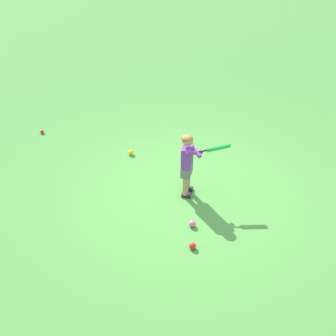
{
  "coord_description": "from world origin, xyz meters",
  "views": [
    {
      "loc": [
        -5.59,
        -0.92,
        4.32
      ],
      "look_at": [
        -0.09,
        0.29,
        0.45
      ],
      "focal_mm": 46.53,
      "sensor_mm": 36.0,
      "label": 1
    }
  ],
  "objects": [
    {
      "name": "ground_plane",
      "position": [
        0.0,
        0.0,
        0.0
      ],
      "size": [
        40.0,
        40.0,
        0.0
      ],
      "primitive_type": "plane",
      "color": "#519942"
    },
    {
      "name": "child_batter",
      "position": [
        -0.08,
        -0.04,
        0.65
      ],
      "size": [
        0.38,
        0.73,
        1.08
      ],
      "color": "#232328",
      "rests_on": "ground"
    },
    {
      "name": "play_ball_far_left",
      "position": [
        1.2,
        3.13,
        0.04
      ],
      "size": [
        0.07,
        0.07,
        0.07
      ],
      "primitive_type": "sphere",
      "color": "red",
      "rests_on": "ground"
    },
    {
      "name": "play_ball_center_lawn",
      "position": [
        0.83,
        1.19,
        0.05
      ],
      "size": [
        0.1,
        0.1,
        0.1
      ],
      "primitive_type": "sphere",
      "color": "yellow",
      "rests_on": "ground"
    },
    {
      "name": "play_ball_midfield",
      "position": [
        -1.3,
        -0.32,
        0.05
      ],
      "size": [
        0.1,
        0.1,
        0.1
      ],
      "primitive_type": "sphere",
      "color": "red",
      "rests_on": "ground"
    },
    {
      "name": "play_ball_near_batter",
      "position": [
        -0.85,
        -0.24,
        0.05
      ],
      "size": [
        0.1,
        0.1,
        0.1
      ],
      "primitive_type": "sphere",
      "color": "pink",
      "rests_on": "ground"
    }
  ]
}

